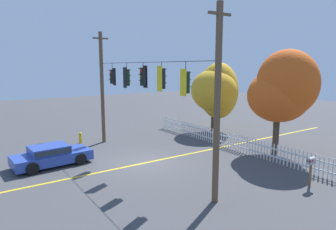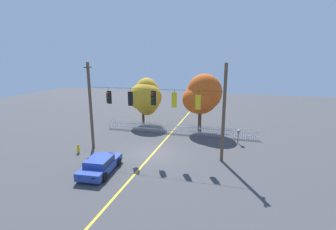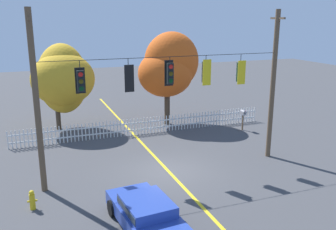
{
  "view_description": "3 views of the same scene",
  "coord_description": "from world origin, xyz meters",
  "px_view_note": "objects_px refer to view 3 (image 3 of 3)",
  "views": [
    {
      "loc": [
        14.29,
        -8.0,
        5.46
      ],
      "look_at": [
        0.29,
        1.48,
        2.7
      ],
      "focal_mm": 31.85,
      "sensor_mm": 36.0,
      "label": 1
    },
    {
      "loc": [
        6.66,
        -19.33,
        8.21
      ],
      "look_at": [
        0.93,
        1.59,
        3.18
      ],
      "focal_mm": 26.52,
      "sensor_mm": 36.0,
      "label": 2
    },
    {
      "loc": [
        -6.08,
        -15.89,
        7.44
      ],
      "look_at": [
        0.47,
        1.29,
        2.54
      ],
      "focal_mm": 39.36,
      "sensor_mm": 36.0,
      "label": 3
    }
  ],
  "objects_px": {
    "traffic_signal_southbound_primary": "(206,72)",
    "parked_car": "(146,212)",
    "traffic_signal_northbound_secondary": "(170,73)",
    "autumn_maple_near_fence": "(63,79)",
    "autumn_maple_mid": "(169,67)",
    "traffic_signal_westbound_side": "(81,81)",
    "fire_hydrant": "(32,200)",
    "traffic_signal_eastbound_side": "(129,78)",
    "traffic_signal_northbound_primary": "(240,72)",
    "roadside_mailbox": "(243,114)"
  },
  "relations": [
    {
      "from": "traffic_signal_eastbound_side",
      "to": "roadside_mailbox",
      "type": "bearing_deg",
      "value": 27.33
    },
    {
      "from": "traffic_signal_eastbound_side",
      "to": "traffic_signal_southbound_primary",
      "type": "xyz_separation_m",
      "value": [
        3.84,
        -0.0,
        0.07
      ]
    },
    {
      "from": "autumn_maple_near_fence",
      "to": "autumn_maple_mid",
      "type": "bearing_deg",
      "value": -9.15
    },
    {
      "from": "traffic_signal_northbound_secondary",
      "to": "traffic_signal_eastbound_side",
      "type": "bearing_deg",
      "value": -179.43
    },
    {
      "from": "traffic_signal_westbound_side",
      "to": "traffic_signal_northbound_secondary",
      "type": "height_order",
      "value": "same"
    },
    {
      "from": "traffic_signal_southbound_primary",
      "to": "traffic_signal_northbound_primary",
      "type": "height_order",
      "value": "same"
    },
    {
      "from": "traffic_signal_southbound_primary",
      "to": "roadside_mailbox",
      "type": "xyz_separation_m",
      "value": [
        5.25,
        4.7,
        -3.74
      ]
    },
    {
      "from": "roadside_mailbox",
      "to": "traffic_signal_westbound_side",
      "type": "bearing_deg",
      "value": -157.34
    },
    {
      "from": "traffic_signal_northbound_primary",
      "to": "roadside_mailbox",
      "type": "bearing_deg",
      "value": 54.75
    },
    {
      "from": "traffic_signal_westbound_side",
      "to": "autumn_maple_mid",
      "type": "relative_size",
      "value": 0.22
    },
    {
      "from": "traffic_signal_northbound_primary",
      "to": "autumn_maple_mid",
      "type": "bearing_deg",
      "value": 95.3
    },
    {
      "from": "traffic_signal_northbound_secondary",
      "to": "autumn_maple_near_fence",
      "type": "height_order",
      "value": "autumn_maple_near_fence"
    },
    {
      "from": "traffic_signal_southbound_primary",
      "to": "autumn_maple_near_fence",
      "type": "height_order",
      "value": "autumn_maple_near_fence"
    },
    {
      "from": "parked_car",
      "to": "traffic_signal_northbound_secondary",
      "type": "bearing_deg",
      "value": 59.36
    },
    {
      "from": "parked_car",
      "to": "traffic_signal_eastbound_side",
      "type": "bearing_deg",
      "value": 81.64
    },
    {
      "from": "traffic_signal_southbound_primary",
      "to": "parked_car",
      "type": "distance_m",
      "value": 7.61
    },
    {
      "from": "traffic_signal_northbound_secondary",
      "to": "traffic_signal_southbound_primary",
      "type": "height_order",
      "value": "same"
    },
    {
      "from": "fire_hydrant",
      "to": "autumn_maple_mid",
      "type": "bearing_deg",
      "value": 45.4
    },
    {
      "from": "autumn_maple_mid",
      "to": "traffic_signal_northbound_primary",
      "type": "bearing_deg",
      "value": -84.7
    },
    {
      "from": "autumn_maple_mid",
      "to": "traffic_signal_westbound_side",
      "type": "bearing_deg",
      "value": -131.48
    },
    {
      "from": "traffic_signal_eastbound_side",
      "to": "traffic_signal_northbound_primary",
      "type": "xyz_separation_m",
      "value": [
        5.77,
        0.0,
        -0.03
      ]
    },
    {
      "from": "parked_car",
      "to": "fire_hydrant",
      "type": "height_order",
      "value": "parked_car"
    },
    {
      "from": "traffic_signal_westbound_side",
      "to": "fire_hydrant",
      "type": "bearing_deg",
      "value": -146.45
    },
    {
      "from": "traffic_signal_eastbound_side",
      "to": "traffic_signal_northbound_primary",
      "type": "relative_size",
      "value": 0.99
    },
    {
      "from": "fire_hydrant",
      "to": "parked_car",
      "type": "bearing_deg",
      "value": -36.75
    },
    {
      "from": "traffic_signal_northbound_secondary",
      "to": "parked_car",
      "type": "relative_size",
      "value": 0.32
    },
    {
      "from": "traffic_signal_southbound_primary",
      "to": "parked_car",
      "type": "bearing_deg",
      "value": -135.41
    },
    {
      "from": "traffic_signal_northbound_secondary",
      "to": "traffic_signal_westbound_side",
      "type": "bearing_deg",
      "value": -179.99
    },
    {
      "from": "traffic_signal_eastbound_side",
      "to": "autumn_maple_near_fence",
      "type": "xyz_separation_m",
      "value": [
        -2.07,
        9.23,
        -1.34
      ]
    },
    {
      "from": "traffic_signal_northbound_secondary",
      "to": "traffic_signal_southbound_primary",
      "type": "bearing_deg",
      "value": -0.61
    },
    {
      "from": "roadside_mailbox",
      "to": "autumn_maple_mid",
      "type": "bearing_deg",
      "value": 140.21
    },
    {
      "from": "traffic_signal_eastbound_side",
      "to": "autumn_maple_near_fence",
      "type": "height_order",
      "value": "autumn_maple_near_fence"
    },
    {
      "from": "autumn_maple_near_fence",
      "to": "parked_car",
      "type": "height_order",
      "value": "autumn_maple_near_fence"
    },
    {
      "from": "fire_hydrant",
      "to": "traffic_signal_southbound_primary",
      "type": "bearing_deg",
      "value": 10.59
    },
    {
      "from": "traffic_signal_eastbound_side",
      "to": "traffic_signal_northbound_secondary",
      "type": "bearing_deg",
      "value": 0.57
    },
    {
      "from": "traffic_signal_southbound_primary",
      "to": "autumn_maple_mid",
      "type": "height_order",
      "value": "autumn_maple_mid"
    },
    {
      "from": "autumn_maple_near_fence",
      "to": "autumn_maple_mid",
      "type": "xyz_separation_m",
      "value": [
        7.09,
        -1.14,
        0.59
      ]
    },
    {
      "from": "traffic_signal_westbound_side",
      "to": "traffic_signal_northbound_secondary",
      "type": "relative_size",
      "value": 1.05
    },
    {
      "from": "traffic_signal_northbound_secondary",
      "to": "autumn_maple_mid",
      "type": "bearing_deg",
      "value": 69.38
    },
    {
      "from": "traffic_signal_southbound_primary",
      "to": "parked_car",
      "type": "relative_size",
      "value": 0.34
    },
    {
      "from": "traffic_signal_southbound_primary",
      "to": "parked_car",
      "type": "height_order",
      "value": "traffic_signal_southbound_primary"
    },
    {
      "from": "traffic_signal_northbound_secondary",
      "to": "autumn_maple_near_fence",
      "type": "xyz_separation_m",
      "value": [
        -4.06,
        9.21,
        -1.45
      ]
    },
    {
      "from": "autumn_maple_mid",
      "to": "roadside_mailbox",
      "type": "bearing_deg",
      "value": -39.79
    },
    {
      "from": "traffic_signal_eastbound_side",
      "to": "traffic_signal_northbound_secondary",
      "type": "relative_size",
      "value": 1.08
    },
    {
      "from": "fire_hydrant",
      "to": "traffic_signal_eastbound_side",
      "type": "bearing_deg",
      "value": 19.13
    },
    {
      "from": "traffic_signal_southbound_primary",
      "to": "traffic_signal_northbound_secondary",
      "type": "bearing_deg",
      "value": 179.39
    },
    {
      "from": "autumn_maple_near_fence",
      "to": "traffic_signal_eastbound_side",
      "type": "bearing_deg",
      "value": -77.33
    },
    {
      "from": "autumn_maple_near_fence",
      "to": "roadside_mailbox",
      "type": "relative_size",
      "value": 4.16
    },
    {
      "from": "parked_car",
      "to": "fire_hydrant",
      "type": "xyz_separation_m",
      "value": [
        -3.84,
        2.87,
        -0.2
      ]
    },
    {
      "from": "traffic_signal_northbound_primary",
      "to": "traffic_signal_eastbound_side",
      "type": "bearing_deg",
      "value": -180.0
    }
  ]
}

